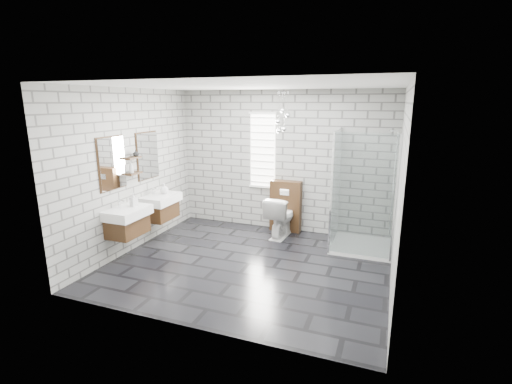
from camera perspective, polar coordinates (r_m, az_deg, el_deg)
The scene contains 20 objects.
floor at distance 5.94m, azimuth -1.13°, elevation -11.05°, with size 4.20×3.60×0.02m, color black.
ceiling at distance 5.40m, azimuth -1.27°, elevation 16.17°, with size 4.20×3.60×0.02m, color white.
wall_back at distance 7.19m, azimuth 4.13°, elevation 4.67°, with size 4.20×0.02×2.70m, color #9F9E99.
wall_front at distance 3.93m, azimuth -10.94°, elevation -3.24°, with size 4.20×0.02×2.70m, color #9F9E99.
wall_left at distance 6.57m, azimuth -18.60°, elevation 3.12°, with size 0.02×3.60×2.70m, color #9F9E99.
wall_right at distance 5.14m, azimuth 21.25°, elevation 0.08°, with size 0.02×3.60×2.70m, color #9F9E99.
vanity_left at distance 6.23m, azimuth -19.42°, elevation -3.14°, with size 0.47×0.70×1.57m.
vanity_right at distance 6.91m, azimuth -14.70°, elevation -1.16°, with size 0.47×0.70×1.57m.
shelf_lower at distance 6.49m, azimuth -18.30°, elevation 2.74°, with size 0.14×0.30×0.03m, color #402713.
shelf_upper at distance 6.45m, azimuth -18.47°, elevation 5.01°, with size 0.14×0.30×0.03m, color #402713.
window at distance 7.26m, azimuth 1.04°, elevation 6.39°, with size 0.56×0.05×1.48m.
cistern_panel at distance 7.25m, azimuth 4.59°, elevation -2.16°, with size 0.60×0.20×1.00m, color #402713.
flush_plate at distance 7.07m, azimuth 4.41°, elevation -0.04°, with size 0.18×0.01×0.12m, color silver.
shower_enclosure at distance 6.52m, azimuth 15.20°, elevation -4.40°, with size 1.00×1.00×2.03m.
pendant_cluster at distance 6.66m, azimuth 4.05°, elevation 10.83°, with size 0.24×0.23×0.77m.
toilet at distance 6.96m, azimuth 3.80°, elevation -3.77°, with size 0.43×0.76×0.78m, color white.
soap_bottle_a at distance 6.23m, azimuth -18.32°, elevation -1.11°, with size 0.10×0.10×0.22m, color #B2B2B2.
soap_bottle_b at distance 6.92m, azimuth -13.95°, elevation 0.52°, with size 0.15×0.15×0.19m, color #B2B2B2.
soap_bottle_c at distance 6.41m, azimuth -18.66°, elevation 3.59°, with size 0.07×0.07×0.19m, color #B2B2B2.
vase at distance 6.49m, azimuth -18.00°, elevation 5.70°, with size 0.10×0.10×0.10m, color #B2B2B2.
Camera 1 is at (1.99, -5.01, 2.49)m, focal length 26.00 mm.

